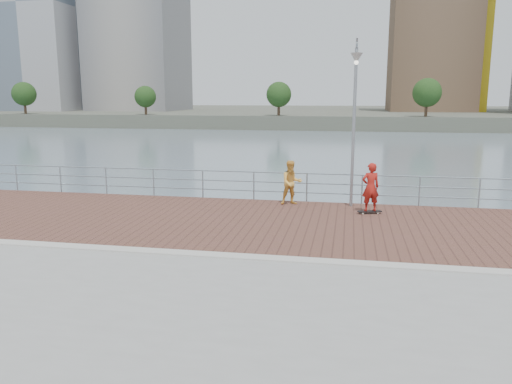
% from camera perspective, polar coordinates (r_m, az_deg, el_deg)
% --- Properties ---
extents(water, '(400.00, 400.00, 0.00)m').
position_cam_1_polar(water, '(13.34, -1.65, -15.71)').
color(water, slate).
rests_on(water, ground).
extents(brick_lane, '(40.00, 6.80, 0.02)m').
position_cam_1_polar(brick_lane, '(15.96, 1.06, -3.48)').
color(brick_lane, brown).
rests_on(brick_lane, seawall).
extents(curb, '(40.00, 0.40, 0.06)m').
position_cam_1_polar(curb, '(12.56, -1.70, -7.41)').
color(curb, '#B7B5AD').
rests_on(curb, seawall).
extents(far_shore, '(320.00, 95.00, 2.50)m').
position_cam_1_polar(far_shore, '(134.25, 9.65, 8.78)').
color(far_shore, '#4C5142').
rests_on(far_shore, ground).
extents(guardrail, '(39.06, 0.06, 1.13)m').
position_cam_1_polar(guardrail, '(19.11, 2.77, 1.01)').
color(guardrail, '#8C9EA8').
rests_on(guardrail, brick_lane).
extents(street_lamp, '(0.41, 1.20, 5.66)m').
position_cam_1_polar(street_lamp, '(17.73, 11.25, 10.85)').
color(street_lamp, gray).
rests_on(street_lamp, brick_lane).
extents(skateboard, '(0.84, 0.45, 0.09)m').
position_cam_1_polar(skateboard, '(17.50, 12.84, -2.18)').
color(skateboard, black).
rests_on(skateboard, brick_lane).
extents(skateboarder, '(0.70, 0.56, 1.67)m').
position_cam_1_polar(skateboarder, '(17.33, 12.96, 0.54)').
color(skateboarder, '#AD1E17').
rests_on(skateboarder, skateboard).
extents(bystander, '(0.96, 0.86, 1.63)m').
position_cam_1_polar(bystander, '(18.42, 4.07, 1.08)').
color(bystander, '#EFAF46').
rests_on(bystander, brick_lane).
extents(shoreline_trees, '(169.39, 5.17, 6.89)m').
position_cam_1_polar(shoreline_trees, '(90.14, 21.45, 10.40)').
color(shoreline_trees, '#473323').
rests_on(shoreline_trees, far_shore).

